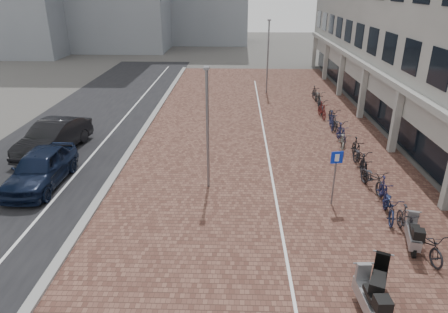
# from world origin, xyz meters

# --- Properties ---
(ground) EXTENTS (140.00, 140.00, 0.00)m
(ground) POSITION_xyz_m (0.00, 0.00, 0.00)
(ground) COLOR #474442
(ground) RESTS_ON ground
(plaza_brick) EXTENTS (14.50, 42.00, 0.04)m
(plaza_brick) POSITION_xyz_m (2.00, 12.00, 0.01)
(plaza_brick) COLOR brown
(plaza_brick) RESTS_ON ground
(street_asphalt) EXTENTS (8.00, 50.00, 0.03)m
(street_asphalt) POSITION_xyz_m (-9.00, 12.00, 0.01)
(street_asphalt) COLOR black
(street_asphalt) RESTS_ON ground
(curb) EXTENTS (0.35, 42.00, 0.14)m
(curb) POSITION_xyz_m (-5.10, 12.00, 0.07)
(curb) COLOR gray
(curb) RESTS_ON ground
(lane_line) EXTENTS (0.12, 44.00, 0.00)m
(lane_line) POSITION_xyz_m (-7.00, 12.00, 0.02)
(lane_line) COLOR white
(lane_line) RESTS_ON street_asphalt
(parking_line) EXTENTS (0.10, 30.00, 0.00)m
(parking_line) POSITION_xyz_m (2.20, 12.00, 0.04)
(parking_line) COLOR white
(parking_line) RESTS_ON plaza_brick
(car_navy) EXTENTS (1.91, 4.73, 1.61)m
(car_navy) POSITION_xyz_m (-8.04, 5.60, 0.81)
(car_navy) COLOR black
(car_navy) RESTS_ON ground
(car_dark) EXTENTS (2.62, 5.29, 1.67)m
(car_dark) POSITION_xyz_m (-9.09, 9.38, 0.83)
(car_dark) COLOR black
(car_dark) RESTS_ON ground
(scooter_front) EXTENTS (0.90, 1.70, 1.11)m
(scooter_front) POSITION_xyz_m (6.48, 1.40, 0.56)
(scooter_front) COLOR #939297
(scooter_front) RESTS_ON ground
(scooter_mid) EXTENTS (1.26, 1.88, 1.24)m
(scooter_mid) POSITION_xyz_m (4.47, -1.19, 0.62)
(scooter_mid) COLOR black
(scooter_mid) RESTS_ON ground
(scooter_back) EXTENTS (0.65, 1.83, 1.24)m
(scooter_back) POSITION_xyz_m (4.07, -1.73, 0.62)
(scooter_back) COLOR gray
(scooter_back) RESTS_ON ground
(parking_sign) EXTENTS (0.48, 0.14, 2.33)m
(parking_sign) POSITION_xyz_m (4.41, 4.22, 1.55)
(parking_sign) COLOR slate
(parking_sign) RESTS_ON ground
(lamp_near) EXTENTS (0.12, 0.12, 5.21)m
(lamp_near) POSITION_xyz_m (-0.67, 5.64, 2.60)
(lamp_near) COLOR slate
(lamp_near) RESTS_ON ground
(lamp_far) EXTENTS (0.12, 0.12, 5.75)m
(lamp_far) POSITION_xyz_m (2.97, 22.53, 2.88)
(lamp_far) COLOR slate
(lamp_far) RESTS_ON ground
(bike_row) EXTENTS (1.49, 21.45, 1.05)m
(bike_row) POSITION_xyz_m (6.50, 10.65, 0.52)
(bike_row) COLOR black
(bike_row) RESTS_ON ground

